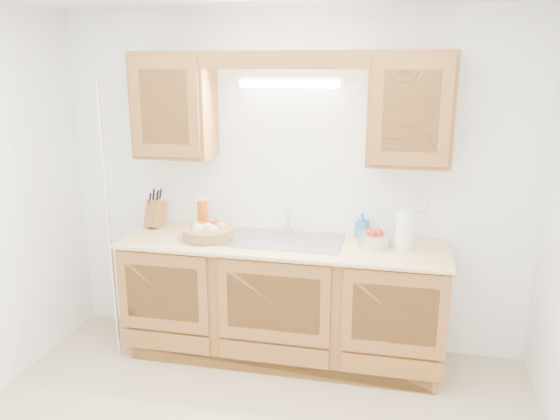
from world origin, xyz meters
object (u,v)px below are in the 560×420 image
(knife_block, at_px, (155,213))
(apple_bowl, at_px, (374,238))
(paper_towel, at_px, (405,230))
(fruit_basket, at_px, (208,231))

(knife_block, relative_size, apple_bowl, 1.01)
(paper_towel, bearing_deg, knife_block, 176.63)
(fruit_basket, height_order, paper_towel, paper_towel)
(paper_towel, bearing_deg, fruit_basket, -176.82)
(apple_bowl, bearing_deg, fruit_basket, -175.63)
(fruit_basket, relative_size, knife_block, 1.54)
(fruit_basket, distance_m, apple_bowl, 1.18)
(knife_block, bearing_deg, fruit_basket, -3.93)
(knife_block, distance_m, paper_towel, 1.87)
(fruit_basket, bearing_deg, knife_block, 159.13)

